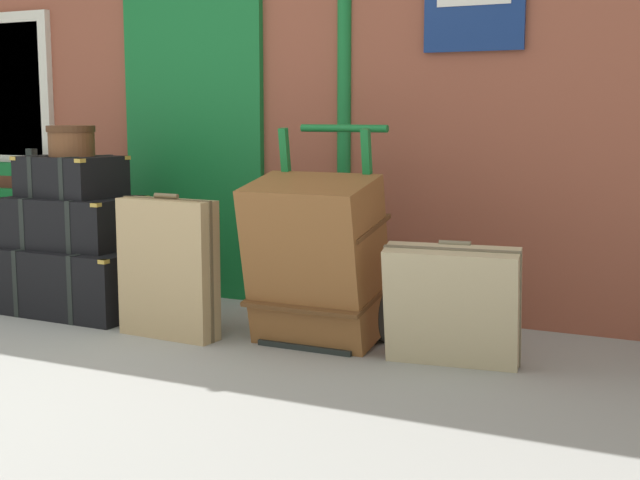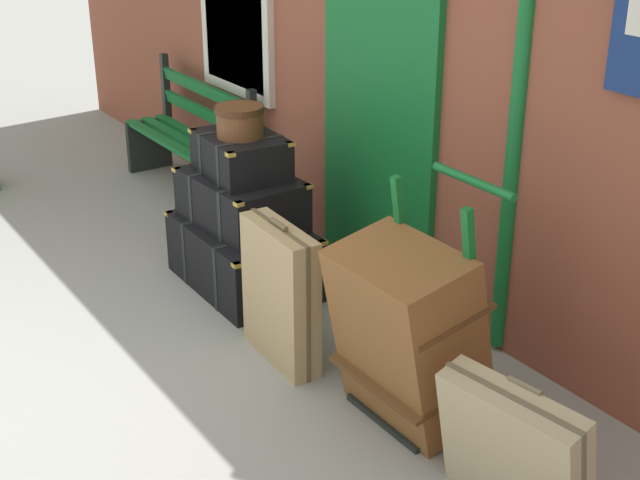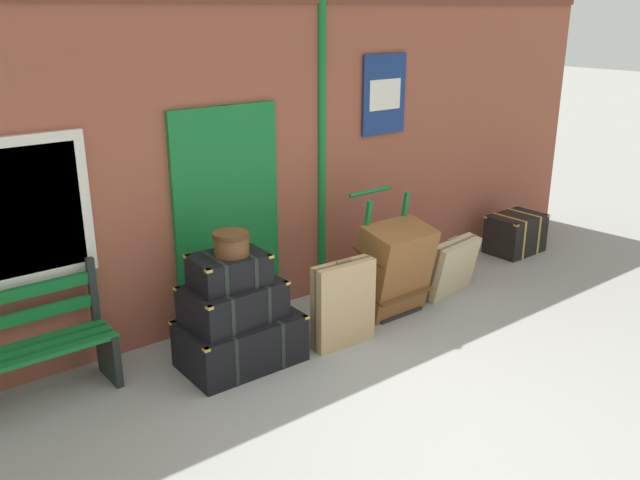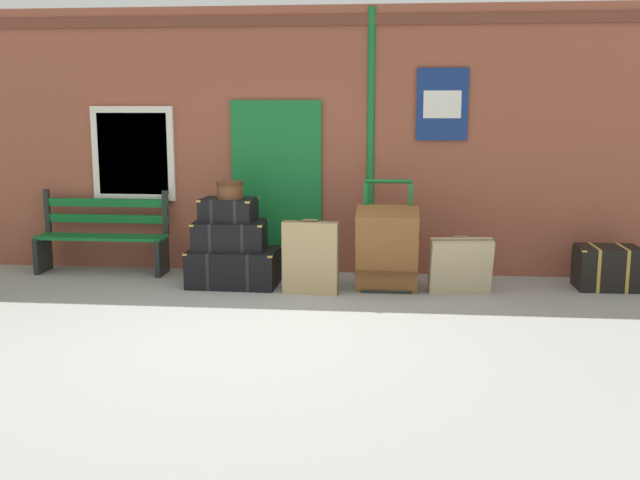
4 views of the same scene
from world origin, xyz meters
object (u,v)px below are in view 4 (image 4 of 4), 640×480
at_px(steamer_trunk_top, 228,210).
at_px(large_brown_trunk, 387,249).
at_px(porters_trolley, 387,263).
at_px(platform_bench, 103,237).
at_px(suitcase_umber, 310,258).
at_px(round_hatbox, 230,189).
at_px(steamer_trunk_base, 234,267).
at_px(suitcase_caramel, 460,266).
at_px(steamer_trunk_middle, 230,235).
at_px(corner_trunk, 607,268).

bearing_deg(steamer_trunk_top, large_brown_trunk, -3.21).
bearing_deg(steamer_trunk_top, porters_trolley, 2.22).
xyz_separation_m(platform_bench, porters_trolley, (3.50, -0.40, -0.17)).
height_order(platform_bench, suitcase_umber, platform_bench).
height_order(porters_trolley, suitcase_umber, porters_trolley).
bearing_deg(large_brown_trunk, suitcase_umber, -165.31).
bearing_deg(large_brown_trunk, round_hatbox, 177.17).
bearing_deg(steamer_trunk_top, platform_bench, 164.42).
height_order(steamer_trunk_base, round_hatbox, round_hatbox).
distance_m(platform_bench, large_brown_trunk, 3.55).
relative_size(suitcase_caramel, suitcase_umber, 0.84).
xyz_separation_m(steamer_trunk_middle, suitcase_caramel, (2.59, -0.16, -0.27)).
height_order(platform_bench, corner_trunk, platform_bench).
distance_m(steamer_trunk_base, suitcase_caramel, 2.56).
bearing_deg(steamer_trunk_top, suitcase_caramel, -3.80).
xyz_separation_m(suitcase_caramel, suitcase_umber, (-1.63, -0.15, 0.08)).
xyz_separation_m(round_hatbox, large_brown_trunk, (1.78, -0.09, -0.64)).
height_order(steamer_trunk_top, porters_trolley, porters_trolley).
xyz_separation_m(suitcase_umber, corner_trunk, (3.30, 0.55, -0.16)).
xyz_separation_m(steamer_trunk_base, porters_trolley, (1.75, 0.11, 0.06)).
height_order(platform_bench, steamer_trunk_middle, platform_bench).
relative_size(porters_trolley, suitcase_umber, 1.45).
xyz_separation_m(platform_bench, suitcase_caramel, (4.30, -0.65, -0.13)).
xyz_separation_m(steamer_trunk_base, suitcase_caramel, (2.55, -0.13, 0.10)).
distance_m(platform_bench, corner_trunk, 5.98).
bearing_deg(porters_trolley, suitcase_umber, -154.90).
height_order(platform_bench, suitcase_caramel, platform_bench).
xyz_separation_m(steamer_trunk_base, suitcase_umber, (0.92, -0.28, 0.19)).
relative_size(platform_bench, steamer_trunk_base, 1.57).
xyz_separation_m(steamer_trunk_middle, porters_trolley, (1.79, 0.09, -0.31)).
distance_m(round_hatbox, suitcase_umber, 1.23).
relative_size(large_brown_trunk, suitcase_umber, 1.14).
bearing_deg(porters_trolley, corner_trunk, 3.77).
xyz_separation_m(steamer_trunk_top, suitcase_caramel, (2.61, -0.17, -0.56)).
xyz_separation_m(steamer_trunk_top, round_hatbox, (0.02, -0.01, 0.24)).
bearing_deg(steamer_trunk_base, corner_trunk, 3.69).
xyz_separation_m(steamer_trunk_middle, suitcase_umber, (0.96, -0.30, -0.18)).
bearing_deg(round_hatbox, porters_trolley, 2.68).
bearing_deg(suitcase_caramel, round_hatbox, 176.45).
distance_m(steamer_trunk_middle, corner_trunk, 4.28).
xyz_separation_m(steamer_trunk_base, steamer_trunk_middle, (-0.04, 0.02, 0.37)).
bearing_deg(steamer_trunk_middle, steamer_trunk_top, 131.76).
bearing_deg(porters_trolley, steamer_trunk_middle, -177.23).
distance_m(porters_trolley, large_brown_trunk, 0.26).
bearing_deg(steamer_trunk_top, round_hatbox, -28.50).
distance_m(porters_trolley, suitcase_umber, 0.93).
relative_size(steamer_trunk_middle, round_hatbox, 2.74).
bearing_deg(steamer_trunk_middle, platform_bench, 164.03).
distance_m(steamer_trunk_middle, suitcase_caramel, 2.61).
xyz_separation_m(large_brown_trunk, corner_trunk, (2.47, 0.33, -0.23)).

